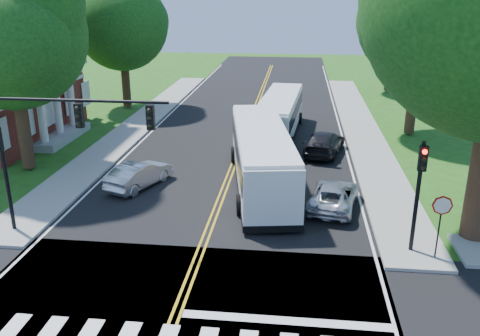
# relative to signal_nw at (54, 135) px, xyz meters

# --- Properties ---
(road) EXTENTS (14.00, 96.00, 0.01)m
(road) POSITION_rel_signal_nw_xyz_m (5.86, 11.57, -4.37)
(road) COLOR black
(road) RESTS_ON ground
(center_line) EXTENTS (0.36, 70.00, 0.01)m
(center_line) POSITION_rel_signal_nw_xyz_m (5.86, 15.57, -4.36)
(center_line) COLOR gold
(center_line) RESTS_ON road
(edge_line_w) EXTENTS (0.12, 70.00, 0.01)m
(edge_line_w) POSITION_rel_signal_nw_xyz_m (-0.94, 15.57, -4.36)
(edge_line_w) COLOR silver
(edge_line_w) RESTS_ON road
(edge_line_e) EXTENTS (0.12, 70.00, 0.01)m
(edge_line_e) POSITION_rel_signal_nw_xyz_m (12.66, 15.57, -4.36)
(edge_line_e) COLOR silver
(edge_line_e) RESTS_ON road
(stop_bar) EXTENTS (6.60, 0.40, 0.01)m
(stop_bar) POSITION_rel_signal_nw_xyz_m (9.36, -4.83, -4.36)
(stop_bar) COLOR silver
(stop_bar) RESTS_ON road
(sidewalk_nw) EXTENTS (2.60, 40.00, 0.15)m
(sidewalk_nw) POSITION_rel_signal_nw_xyz_m (-2.44, 18.57, -4.30)
(sidewalk_nw) COLOR gray
(sidewalk_nw) RESTS_ON ground
(sidewalk_ne) EXTENTS (2.60, 40.00, 0.15)m
(sidewalk_ne) POSITION_rel_signal_nw_xyz_m (14.16, 18.57, -4.30)
(sidewalk_ne) COLOR gray
(sidewalk_ne) RESTS_ON ground
(tree_west_near) EXTENTS (8.00, 8.00, 11.40)m
(tree_west_near) POSITION_rel_signal_nw_xyz_m (-5.64, 7.57, 3.15)
(tree_west_near) COLOR #362215
(tree_west_near) RESTS_ON ground
(tree_west_far) EXTENTS (7.60, 7.60, 10.67)m
(tree_west_far) POSITION_rel_signal_nw_xyz_m (-5.14, 23.57, 2.62)
(tree_west_far) COLOR #362215
(tree_west_far) RESTS_ON ground
(tree_east_mid) EXTENTS (8.40, 8.40, 11.93)m
(tree_east_mid) POSITION_rel_signal_nw_xyz_m (17.36, 17.57, 3.48)
(tree_east_mid) COLOR #362215
(tree_east_mid) RESTS_ON ground
(tree_east_far) EXTENTS (7.20, 7.20, 10.34)m
(tree_east_far) POSITION_rel_signal_nw_xyz_m (18.36, 33.57, 2.48)
(tree_east_far) COLOR #362215
(tree_east_far) RESTS_ON ground
(signal_nw) EXTENTS (7.15, 0.46, 5.66)m
(signal_nw) POSITION_rel_signal_nw_xyz_m (0.00, 0.00, 0.00)
(signal_nw) COLOR black
(signal_nw) RESTS_ON ground
(signal_ne) EXTENTS (0.30, 0.46, 4.40)m
(signal_ne) POSITION_rel_signal_nw_xyz_m (14.06, 0.01, -1.41)
(signal_ne) COLOR black
(signal_ne) RESTS_ON ground
(stop_sign) EXTENTS (0.76, 0.08, 2.53)m
(stop_sign) POSITION_rel_signal_nw_xyz_m (14.86, -0.45, -2.35)
(stop_sign) COLOR black
(stop_sign) RESTS_ON ground
(bus_lead) EXTENTS (4.43, 12.06, 3.05)m
(bus_lead) POSITION_rel_signal_nw_xyz_m (7.70, 6.64, -2.76)
(bus_lead) COLOR silver
(bus_lead) RESTS_ON road
(bus_follow) EXTENTS (3.20, 10.91, 2.78)m
(bus_follow) POSITION_rel_signal_nw_xyz_m (8.24, 16.34, -2.90)
(bus_follow) COLOR silver
(bus_follow) RESTS_ON road
(hatchback) EXTENTS (2.83, 4.30, 1.34)m
(hatchback) POSITION_rel_signal_nw_xyz_m (1.43, 5.70, -3.70)
(hatchback) COLOR silver
(hatchback) RESTS_ON road
(suv) EXTENTS (2.85, 4.68, 1.21)m
(suv) POSITION_rel_signal_nw_xyz_m (11.30, 4.15, -3.76)
(suv) COLOR #BBBDC2
(suv) RESTS_ON road
(dark_sedan) EXTENTS (3.03, 5.12, 1.39)m
(dark_sedan) POSITION_rel_signal_nw_xyz_m (11.21, 12.51, -3.67)
(dark_sedan) COLOR black
(dark_sedan) RESTS_ON road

